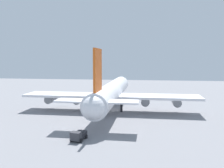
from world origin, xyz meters
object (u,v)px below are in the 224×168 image
(fuel_truck, at_px, (78,135))
(safety_cone_tail, at_px, (86,133))
(cargo_airplane, at_px, (112,92))
(safety_cone_nose, at_px, (130,97))

(fuel_truck, height_order, safety_cone_tail, fuel_truck)
(fuel_truck, bearing_deg, safety_cone_tail, -6.27)
(safety_cone_tail, bearing_deg, cargo_airplane, -4.12)
(cargo_airplane, relative_size, safety_cone_nose, 104.11)
(cargo_airplane, height_order, fuel_truck, cargo_airplane)
(cargo_airplane, distance_m, safety_cone_nose, 26.98)
(fuel_truck, relative_size, safety_cone_tail, 7.75)
(safety_cone_nose, xyz_separation_m, safety_cone_tail, (-51.82, 5.81, 0.01))
(cargo_airplane, bearing_deg, fuel_truck, 175.59)
(cargo_airplane, distance_m, fuel_truck, 30.17)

